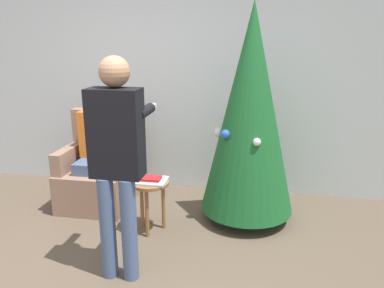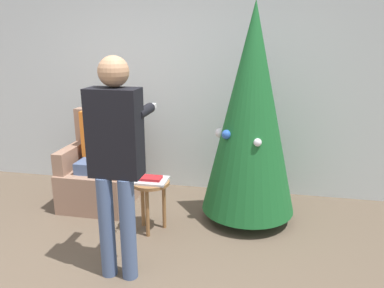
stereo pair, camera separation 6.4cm
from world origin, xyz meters
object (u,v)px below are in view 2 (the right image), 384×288
object	(u,v)px
person_seated	(97,145)
person_standing	(116,151)
christmas_tree	(251,111)
armchair	(101,173)
side_stool	(151,191)

from	to	relation	value
person_seated	person_standing	xyz separation A→B (m)	(0.71, -1.15, 0.33)
person_standing	christmas_tree	bearing A→B (deg)	50.58
person_seated	person_standing	size ratio (longest dim) A/B	0.74
armchair	person_standing	distance (m)	1.53
person_seated	side_stool	world-z (taller)	person_seated
person_seated	person_standing	bearing A→B (deg)	-58.35
christmas_tree	person_seated	bearing A→B (deg)	178.69
christmas_tree	person_seated	size ratio (longest dim) A/B	1.72
person_seated	christmas_tree	bearing A→B (deg)	-1.31
side_stool	armchair	bearing A→B (deg)	146.12
person_seated	side_stool	distance (m)	0.92
christmas_tree	side_stool	distance (m)	1.22
armchair	person_standing	world-z (taller)	person_standing
person_seated	person_standing	world-z (taller)	person_standing
christmas_tree	person_seated	distance (m)	1.69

